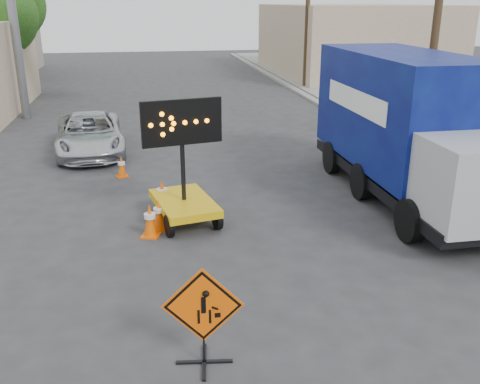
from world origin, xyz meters
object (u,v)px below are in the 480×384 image
object	(u,v)px
construction_sign	(203,314)
arrow_board	(184,195)
box_truck	(406,135)
pickup_truck	(90,134)

from	to	relation	value
construction_sign	arrow_board	world-z (taller)	arrow_board
construction_sign	arrow_board	distance (m)	5.27
construction_sign	arrow_board	size ratio (longest dim) A/B	0.53
box_truck	construction_sign	bearing A→B (deg)	-134.59
arrow_board	box_truck	world-z (taller)	box_truck
construction_sign	box_truck	xyz separation A→B (m)	(5.88, 5.93, 0.85)
construction_sign	pickup_truck	distance (m)	12.09
arrow_board	box_truck	xyz separation A→B (m)	(5.73, 0.67, 1.01)
construction_sign	arrow_board	bearing A→B (deg)	95.72
arrow_board	pickup_truck	distance (m)	7.08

